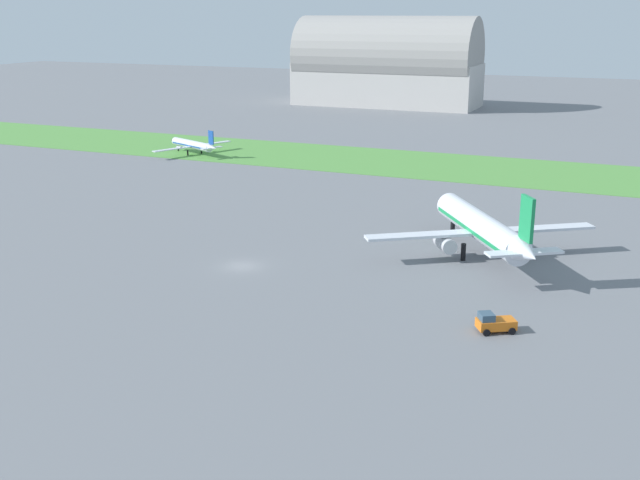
% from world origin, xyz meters
% --- Properties ---
extents(ground_plane, '(600.00, 600.00, 0.00)m').
position_xyz_m(ground_plane, '(0.00, 0.00, 0.00)').
color(ground_plane, slate).
extents(grass_taxiway_strip, '(360.00, 28.00, 0.08)m').
position_xyz_m(grass_taxiway_strip, '(0.00, 70.42, 0.04)').
color(grass_taxiway_strip, '#549342').
rests_on(grass_taxiway_strip, ground_plane).
extents(airplane_midfield_jet, '(25.60, 25.70, 10.44)m').
position_xyz_m(airplane_midfield_jet, '(25.58, 14.82, 3.76)').
color(airplane_midfield_jet, silver).
rests_on(airplane_midfield_jet, ground_plane).
extents(airplane_taxiing_turboprop, '(15.82, 18.23, 5.80)m').
position_xyz_m(airplane_taxiing_turboprop, '(-45.55, 62.26, 2.12)').
color(airplane_taxiing_turboprop, silver).
rests_on(airplane_taxiing_turboprop, ground_plane).
extents(pushback_tug_near_gate, '(4.01, 3.42, 1.95)m').
position_xyz_m(pushback_tug_near_gate, '(31.64, -8.09, 0.91)').
color(pushback_tug_near_gate, orange).
rests_on(pushback_tug_near_gate, ground_plane).
extents(hangar_distant, '(58.13, 24.49, 27.92)m').
position_xyz_m(hangar_distant, '(-35.72, 163.36, 12.66)').
color(hangar_distant, '#BCB7B2').
rests_on(hangar_distant, ground_plane).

